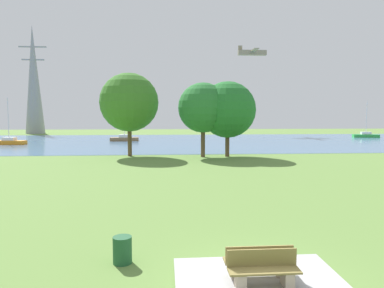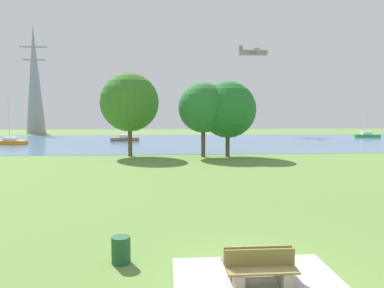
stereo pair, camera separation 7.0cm
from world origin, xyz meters
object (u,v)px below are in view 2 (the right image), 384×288
object	(u,v)px
tree_west_far	(228,110)
sailboat_orange	(10,142)
electricity_pylon	(35,80)
light_aircraft	(253,52)
litter_bin	(121,250)
bench_facing_inland	(262,272)
sailboat_green	(367,135)
bench_facing_water	(256,263)
tree_mid_shore	(203,108)
tree_east_far	(129,102)
sailboat_brown	(125,138)

from	to	relation	value
tree_west_far	sailboat_orange	bearing A→B (deg)	149.83
sailboat_orange	electricity_pylon	world-z (taller)	electricity_pylon
light_aircraft	litter_bin	bearing A→B (deg)	-106.94
light_aircraft	electricity_pylon	bearing A→B (deg)	170.53
bench_facing_inland	sailboat_green	xyz separation A→B (m)	(37.18, 57.84, -0.00)
bench_facing_water	tree_west_far	world-z (taller)	tree_west_far
litter_bin	tree_mid_shore	distance (m)	27.10
tree_east_far	tree_mid_shore	size ratio (longest dim) A/B	1.14
sailboat_orange	tree_west_far	xyz separation A→B (m)	(29.95, -17.41, 4.51)
bench_facing_water	bench_facing_inland	xyz separation A→B (m)	(0.00, -0.54, 0.00)
tree_east_far	bench_facing_water	bearing A→B (deg)	-77.74
sailboat_green	sailboat_orange	bearing A→B (deg)	-169.08
bench_facing_inland	tree_east_far	bearing A→B (deg)	102.04
tree_mid_shore	electricity_pylon	bearing A→B (deg)	125.02
tree_west_far	sailboat_green	bearing A→B (deg)	41.81
bench_facing_inland	sailboat_brown	distance (m)	52.64
litter_bin	light_aircraft	world-z (taller)	light_aircraft
bench_facing_water	litter_bin	xyz separation A→B (m)	(-3.72, 1.35, -0.07)
litter_bin	sailboat_orange	xyz separation A→B (m)	(-22.11, 43.80, 0.06)
sailboat_brown	tree_mid_shore	xyz separation A→B (m)	(10.97, -23.72, 4.69)
electricity_pylon	tree_mid_shore	bearing A→B (deg)	-54.98
tree_east_far	electricity_pylon	bearing A→B (deg)	119.32
bench_facing_water	bench_facing_inland	distance (m)	0.54
light_aircraft	sailboat_orange	bearing A→B (deg)	-150.53
tree_east_far	light_aircraft	size ratio (longest dim) A/B	1.06
electricity_pylon	bench_facing_inland	bearing A→B (deg)	-66.69
sailboat_orange	litter_bin	bearing A→B (deg)	-63.21
tree_mid_shore	sailboat_green	bearing A→B (deg)	39.85
tree_west_far	electricity_pylon	distance (m)	63.29
sailboat_green	electricity_pylon	distance (m)	74.88
sailboat_brown	light_aircraft	world-z (taller)	light_aircraft
tree_east_far	tree_west_far	size ratio (longest dim) A/B	1.12
sailboat_brown	light_aircraft	size ratio (longest dim) A/B	0.92
bench_facing_water	tree_west_far	distance (m)	28.40
bench_facing_inland	electricity_pylon	size ratio (longest dim) A/B	0.07
light_aircraft	tree_mid_shore	bearing A→B (deg)	-110.33
litter_bin	tree_west_far	distance (m)	27.90
bench_facing_inland	litter_bin	bearing A→B (deg)	153.14
tree_mid_shore	electricity_pylon	distance (m)	61.90
sailboat_green	sailboat_brown	world-z (taller)	sailboat_brown
sailboat_orange	tree_mid_shore	bearing A→B (deg)	-32.83
litter_bin	sailboat_green	distance (m)	69.32
bench_facing_water	sailboat_green	distance (m)	68.31
sailboat_green	electricity_pylon	world-z (taller)	electricity_pylon
bench_facing_water	light_aircraft	bearing A→B (deg)	76.24
tree_west_far	sailboat_brown	bearing A→B (deg)	120.05
litter_bin	tree_east_far	distance (m)	28.17
tree_east_far	sailboat_brown	bearing A→B (deg)	98.14
bench_facing_inland	light_aircraft	size ratio (longest dim) A/B	0.21
sailboat_green	tree_east_far	xyz separation A→B (m)	(-43.46, -28.42, 5.29)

